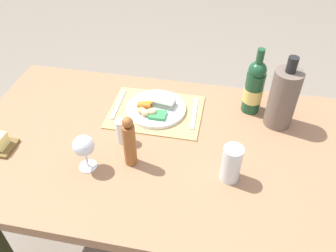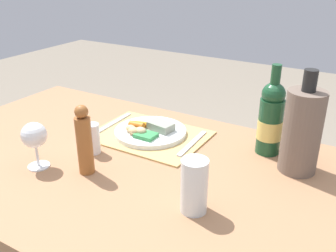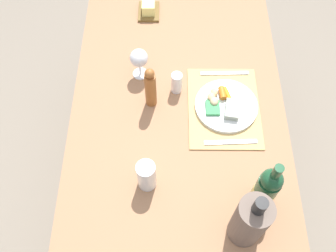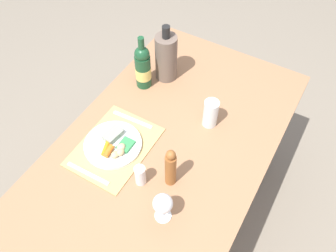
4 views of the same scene
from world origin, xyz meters
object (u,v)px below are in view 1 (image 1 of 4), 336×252
Objects in this scene: cooler_bottle at (283,98)px; water_tumbler at (231,166)px; wine_bottle at (254,87)px; dining_table at (166,161)px; pepper_mill at (129,142)px; dinner_plate at (156,108)px; wine_glass at (84,147)px; fork at (194,113)px; knife at (118,104)px; salt_shaker at (122,131)px.

water_tumbler is at bearing 62.47° from cooler_bottle.
water_tumbler is 0.41m from wine_bottle.
pepper_mill is at bearing 45.79° from dining_table.
wine_glass is (0.17, 0.35, 0.08)m from dinner_plate.
fork is (-0.08, -0.20, 0.10)m from dining_table.
dinner_plate is 0.83× the size of cooler_bottle.
water_tumbler is at bearing 115.07° from fork.
fork is (-0.16, -0.01, -0.01)m from dinner_plate.
cooler_bottle reaches higher than dining_table.
cooler_bottle is 0.62m from pepper_mill.
wine_bottle is (0.11, -0.07, -0.01)m from cooler_bottle.
knife is 0.58m from wine_bottle.
cooler_bottle is 0.13m from wine_bottle.
knife is (0.33, 0.00, 0.00)m from fork.
wine_glass is (0.08, 0.15, 0.05)m from salt_shaker.
fork is 0.99× the size of knife.
knife is 0.23m from salt_shaker.
pepper_mill is at bearing 31.87° from cooler_bottle.
water_tumbler is (-0.33, 0.30, 0.04)m from dinner_plate.
dinner_plate is 0.16m from fork.
pepper_mill reaches higher than fork.
wine_bottle is at bearing -136.62° from pepper_mill.
wine_glass is (0.33, 0.36, 0.09)m from fork.
fork is 0.71× the size of wine_bottle.
dining_table is 7.50× the size of pepper_mill.
dining_table is 7.70× the size of fork.
dining_table is at bearing 65.47° from fork.
cooler_bottle is 1.05× the size of wine_bottle.
cooler_bottle is (-0.67, -0.02, 0.12)m from knife.
water_tumbler is at bearing 137.30° from dinner_plate.
knife is 0.71× the size of wine_bottle.
wine_bottle is (-0.39, -0.09, 0.10)m from dinner_plate.
salt_shaker is (0.09, 0.20, 0.03)m from dinner_plate.
cooler_bottle is (-0.17, -0.33, 0.07)m from water_tumbler.
knife is at bearing 8.41° from wine_bottle.
fork is 2.05× the size of salt_shaker.
cooler_bottle is at bearing -150.63° from wine_glass.
dining_table is 0.35m from wine_glass.
dining_table is 0.24m from pepper_mill.
salt_shaker is at bearing -58.53° from pepper_mill.
wine_bottle reaches higher than fork.
fork is at bearing -62.28° from water_tumbler.
wine_bottle is at bearing -31.44° from cooler_bottle.
cooler_bottle is at bearing -148.13° from pepper_mill.
fork is at bearing 178.55° from knife.
knife is 0.68× the size of cooler_bottle.
dining_table is 0.52m from cooler_bottle.
wine_bottle is at bearing -148.80° from salt_shaker.
water_tumbler is (-0.17, 0.32, 0.05)m from fork.
salt_shaker is 0.33× the size of cooler_bottle.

